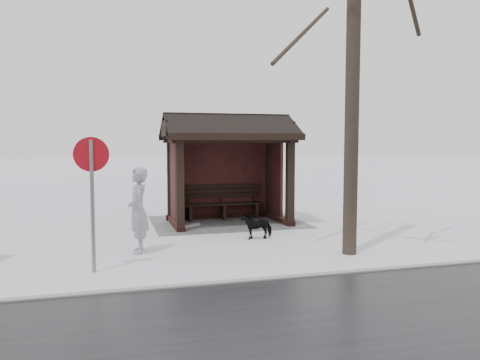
{
  "coord_description": "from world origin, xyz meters",
  "views": [
    {
      "loc": [
        3.21,
        12.7,
        2.28
      ],
      "look_at": [
        -0.12,
        0.8,
        1.29
      ],
      "focal_mm": 35.0,
      "sensor_mm": 36.0,
      "label": 1
    }
  ],
  "objects_px": {
    "bus_shelter": "(227,147)",
    "dog": "(257,226)",
    "pedestrian": "(138,210)",
    "road_sign": "(92,175)"
  },
  "relations": [
    {
      "from": "dog",
      "to": "road_sign",
      "type": "distance_m",
      "value": 4.39
    },
    {
      "from": "pedestrian",
      "to": "dog",
      "type": "bearing_deg",
      "value": 107.31
    },
    {
      "from": "road_sign",
      "to": "pedestrian",
      "type": "bearing_deg",
      "value": -122.35
    },
    {
      "from": "pedestrian",
      "to": "road_sign",
      "type": "xyz_separation_m",
      "value": [
        0.85,
        1.25,
        0.83
      ]
    },
    {
      "from": "bus_shelter",
      "to": "pedestrian",
      "type": "relative_size",
      "value": 2.03
    },
    {
      "from": "dog",
      "to": "road_sign",
      "type": "height_order",
      "value": "road_sign"
    },
    {
      "from": "bus_shelter",
      "to": "dog",
      "type": "bearing_deg",
      "value": 93.22
    },
    {
      "from": "bus_shelter",
      "to": "dog",
      "type": "distance_m",
      "value": 3.02
    },
    {
      "from": "pedestrian",
      "to": "road_sign",
      "type": "height_order",
      "value": "road_sign"
    },
    {
      "from": "dog",
      "to": "road_sign",
      "type": "relative_size",
      "value": 0.3
    }
  ]
}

